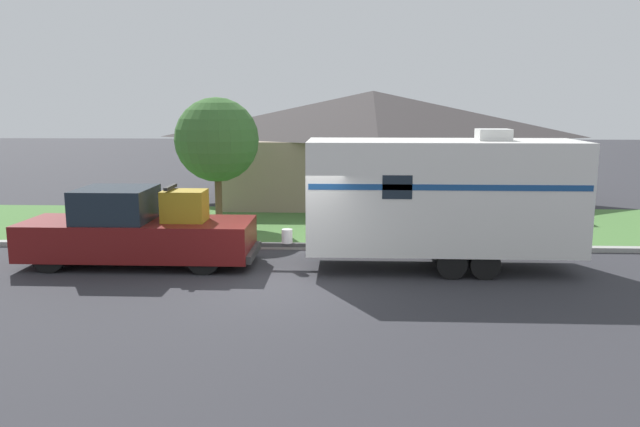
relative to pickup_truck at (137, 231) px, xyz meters
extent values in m
plane|color=#2D2D33|center=(4.14, -1.75, -0.90)|extent=(120.00, 120.00, 0.00)
cube|color=#999993|center=(4.14, 2.00, -0.83)|extent=(80.00, 0.30, 0.14)
cube|color=#477538|center=(4.14, 5.65, -0.88)|extent=(80.00, 7.00, 0.03)
cube|color=gray|center=(6.53, 11.73, 0.46)|extent=(12.27, 7.77, 2.71)
pyramid|color=#3D3838|center=(6.53, 11.73, 2.81)|extent=(13.25, 8.39, 1.98)
cube|color=#4C3828|center=(6.53, 7.87, 0.15)|extent=(1.00, 0.06, 2.10)
cylinder|color=black|center=(-1.97, -0.82, -0.46)|extent=(0.87, 0.28, 0.87)
cylinder|color=black|center=(-1.97, 0.82, -0.46)|extent=(0.87, 0.28, 0.87)
cylinder|color=black|center=(1.93, -0.82, -0.46)|extent=(0.87, 0.28, 0.87)
cylinder|color=black|center=(1.93, 0.82, -0.46)|extent=(0.87, 0.28, 0.87)
cube|color=maroon|center=(-1.15, 0.00, -0.19)|extent=(3.53, 1.99, 0.93)
cube|color=#19232D|center=(-0.51, 0.00, 0.70)|extent=(1.84, 1.83, 0.85)
cube|color=maroon|center=(1.80, 0.00, -0.19)|extent=(2.37, 1.99, 0.93)
cube|color=#333333|center=(3.05, 0.00, -0.54)|extent=(0.12, 1.79, 0.20)
cube|color=olive|center=(1.28, 0.00, 0.68)|extent=(1.09, 0.84, 0.80)
cube|color=black|center=(0.93, 0.00, 1.16)|extent=(0.10, 0.92, 0.08)
cylinder|color=black|center=(7.98, -0.98, -0.54)|extent=(0.72, 0.22, 0.72)
cylinder|color=black|center=(7.98, 0.98, -0.54)|extent=(0.72, 0.22, 0.72)
cylinder|color=black|center=(8.77, -0.98, -0.54)|extent=(0.72, 0.22, 0.72)
cylinder|color=black|center=(8.77, 0.98, -0.54)|extent=(0.72, 0.22, 0.72)
cube|color=silver|center=(7.84, 0.00, 1.00)|extent=(6.73, 2.24, 2.74)
cube|color=navy|center=(7.84, -1.13, 1.34)|extent=(6.59, 0.01, 0.14)
cube|color=#383838|center=(3.86, 0.00, -0.33)|extent=(1.24, 0.12, 0.10)
cylinder|color=silver|center=(3.92, 0.00, -0.10)|extent=(0.28, 0.28, 0.36)
cube|color=silver|center=(9.05, 0.00, 2.51)|extent=(0.80, 0.68, 0.28)
cube|color=#19232D|center=(6.63, -1.13, 1.34)|extent=(0.70, 0.01, 0.56)
cylinder|color=brown|center=(7.94, 2.74, -0.32)|extent=(0.09, 0.09, 1.16)
cube|color=black|center=(7.94, 2.74, 0.37)|extent=(0.48, 0.20, 0.22)
cylinder|color=brown|center=(1.06, 5.26, 0.05)|extent=(0.24, 0.24, 1.90)
sphere|color=#38662D|center=(1.06, 5.26, 2.06)|extent=(2.83, 2.83, 2.83)
camera|label=1|loc=(5.47, -15.62, 3.28)|focal=35.00mm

